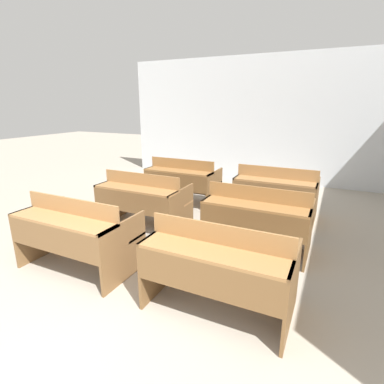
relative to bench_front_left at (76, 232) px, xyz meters
name	(u,v)px	position (x,y,z in m)	size (l,w,h in m)	color
ground_plane	(41,372)	(0.85, -1.21, -0.46)	(30.00, 30.00, 0.00)	#9E9384
wall_back	(261,120)	(0.85, 5.19, 1.04)	(7.09, 0.06, 3.00)	silver
bench_front_left	(76,232)	(0.00, 0.00, 0.00)	(1.32, 0.77, 0.87)	brown
bench_front_right	(219,265)	(1.75, 0.01, 0.00)	(1.32, 0.77, 0.87)	brown
bench_second_left	(143,199)	(-0.02, 1.37, 0.00)	(1.32, 0.77, 0.87)	brown
bench_second_right	(257,217)	(1.76, 1.37, 0.00)	(1.32, 0.77, 0.87)	brown
bench_third_left	(182,180)	(-0.03, 2.71, 0.00)	(1.32, 0.77, 0.87)	brown
bench_third_right	(276,191)	(1.74, 2.72, 0.00)	(1.32, 0.77, 0.87)	brown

